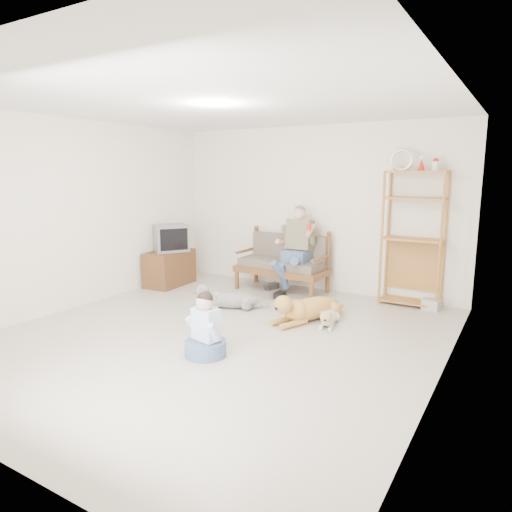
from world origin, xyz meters
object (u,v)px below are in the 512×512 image
Objects in this scene: etagere at (413,238)px; tv_stand at (169,268)px; loveseat at (284,261)px; golden_retriever at (306,309)px.

tv_stand is (-3.90, -0.89, -0.71)m from etagere.
loveseat is 2.10m from etagere.
loveseat is at bearing 150.78° from golden_retriever.
etagere is (2.02, 0.17, 0.53)m from loveseat.
golden_retriever is at bearing -14.98° from tv_stand.
etagere reaches higher than golden_retriever.
tv_stand is 2.96m from golden_retriever.
loveseat is 2.02m from tv_stand.
loveseat is at bearing -175.13° from etagere.
tv_stand is at bearing -168.72° from golden_retriever.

